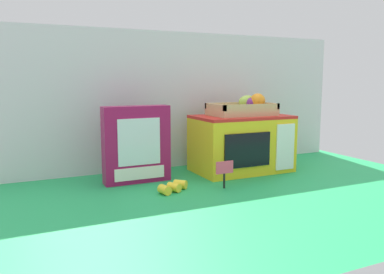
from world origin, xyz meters
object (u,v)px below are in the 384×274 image
at_px(price_sign, 224,170).
at_px(loose_toy_banana, 173,187).
at_px(cookie_set_box, 137,144).
at_px(loose_toy_apple, 286,156).
at_px(food_groups_crate, 245,108).
at_px(toy_microwave, 241,143).

xyz_separation_m(price_sign, loose_toy_banana, (-0.18, 0.04, -0.05)).
relative_size(cookie_set_box, loose_toy_banana, 2.35).
relative_size(loose_toy_banana, loose_toy_apple, 1.98).
distance_m(price_sign, loose_toy_apple, 0.54).
bearing_deg(price_sign, loose_toy_apple, 27.96).
distance_m(food_groups_crate, cookie_set_box, 0.50).
relative_size(toy_microwave, cookie_set_box, 1.37).
distance_m(cookie_set_box, loose_toy_banana, 0.24).
distance_m(toy_microwave, cookie_set_box, 0.46).
height_order(cookie_set_box, loose_toy_apple, cookie_set_box).
height_order(cookie_set_box, loose_toy_banana, cookie_set_box).
distance_m(toy_microwave, loose_toy_banana, 0.44).
xyz_separation_m(food_groups_crate, price_sign, (-0.22, -0.21, -0.20)).
bearing_deg(price_sign, food_groups_crate, 44.00).
bearing_deg(toy_microwave, price_sign, -134.25).
distance_m(toy_microwave, price_sign, 0.30).
bearing_deg(cookie_set_box, loose_toy_banana, -67.79).
bearing_deg(food_groups_crate, cookie_set_box, 179.10).
xyz_separation_m(price_sign, loose_toy_apple, (0.48, 0.25, -0.04)).
relative_size(food_groups_crate, loose_toy_banana, 2.15).
bearing_deg(cookie_set_box, price_sign, -40.64).
height_order(toy_microwave, price_sign, toy_microwave).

